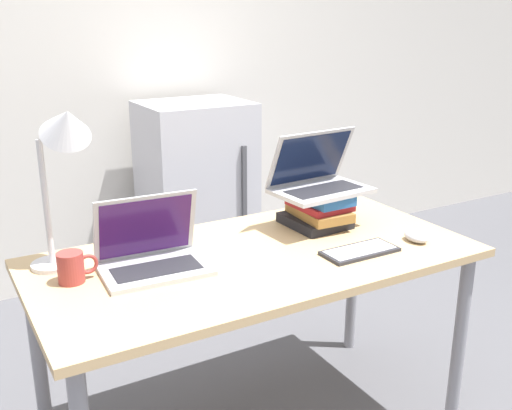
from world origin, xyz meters
TOP-DOWN VIEW (x-y plane):
  - wall_back at (0.00, 2.09)m, footprint 8.00×0.05m
  - desk at (0.00, 0.38)m, footprint 1.54×0.77m
  - laptop_left at (-0.36, 0.44)m, footprint 0.36×0.26m
  - book_stack at (0.36, 0.52)m, footprint 0.22×0.27m
  - laptop_on_books at (0.36, 0.53)m, footprint 0.38×0.27m
  - wireless_keyboard at (0.32, 0.21)m, footprint 0.27×0.12m
  - mouse at (0.57, 0.20)m, footprint 0.07×0.10m
  - mug at (-0.61, 0.47)m, footprint 0.13×0.08m
  - desk_lamp at (-0.57, 0.59)m, footprint 0.23×0.20m
  - mini_fridge at (0.38, 1.74)m, footprint 0.58×0.50m

SIDE VIEW (x-z plane):
  - mini_fridge at x=0.38m, z-range 0.00..1.08m
  - desk at x=0.00m, z-range 0.30..1.04m
  - wireless_keyboard at x=0.32m, z-range 0.75..0.76m
  - mouse at x=0.57m, z-range 0.75..0.78m
  - laptop_left at x=-0.36m, z-range 0.67..0.92m
  - mug at x=-0.61m, z-range 0.75..0.84m
  - book_stack at x=0.36m, z-range 0.74..0.88m
  - laptop_on_books at x=0.36m, z-range 0.81..1.05m
  - desk_lamp at x=-0.57m, z-range 0.88..1.45m
  - wall_back at x=0.00m, z-range 0.00..2.70m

